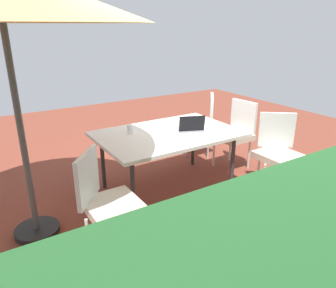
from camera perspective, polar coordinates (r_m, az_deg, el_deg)
ground_plane at (r=4.27m, az=-0.00°, el=-7.73°), size 10.00×10.00×0.02m
dining_table at (r=3.98m, az=-0.00°, el=1.34°), size 1.72×1.15×0.75m
chair_northeast at (r=2.94m, az=-11.02°, el=-9.50°), size 0.59×0.58×0.98m
chair_southwest at (r=5.19m, az=5.96°, el=4.05°), size 0.58×0.58×0.98m
chair_west at (r=4.77m, az=11.88°, el=2.24°), size 0.48×0.47×0.98m
chair_northwest at (r=4.21m, az=18.75°, el=-0.90°), size 0.58×0.58×0.98m
laptop at (r=4.03m, az=3.99°, el=2.97°), size 0.39×0.35×0.21m
cup at (r=3.95m, az=-6.69°, el=2.64°), size 0.07×0.07×0.11m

